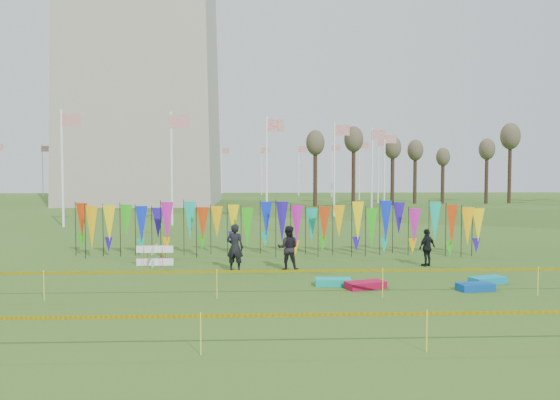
{
  "coord_description": "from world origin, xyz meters",
  "views": [
    {
      "loc": [
        -0.72,
        -17.78,
        3.81
      ],
      "look_at": [
        0.27,
        6.0,
        2.56
      ],
      "focal_mm": 35.0,
      "sensor_mm": 36.0,
      "label": 1
    }
  ],
  "objects_px": {
    "person_mid": "(288,248)",
    "person_right": "(427,248)",
    "box_kite": "(155,256)",
    "kite_bag_turquoise": "(333,282)",
    "person_left": "(235,247)",
    "kite_bag_teal": "(488,280)",
    "kite_bag_blue": "(475,287)",
    "kite_bag_red": "(365,285)"
  },
  "relations": [
    {
      "from": "kite_bag_teal",
      "to": "kite_bag_turquoise",
      "type": "bearing_deg",
      "value": -179.07
    },
    {
      "from": "person_left",
      "to": "kite_bag_red",
      "type": "bearing_deg",
      "value": 157.61
    },
    {
      "from": "person_left",
      "to": "kite_bag_turquoise",
      "type": "xyz_separation_m",
      "value": [
        3.38,
        -2.77,
        -0.79
      ]
    },
    {
      "from": "kite_bag_red",
      "to": "kite_bag_teal",
      "type": "relative_size",
      "value": 1.07
    },
    {
      "from": "person_mid",
      "to": "kite_bag_blue",
      "type": "bearing_deg",
      "value": 153.07
    },
    {
      "from": "kite_bag_turquoise",
      "to": "kite_bag_blue",
      "type": "distance_m",
      "value": 4.54
    },
    {
      "from": "person_left",
      "to": "kite_bag_turquoise",
      "type": "relative_size",
      "value": 1.54
    },
    {
      "from": "person_left",
      "to": "kite_bag_red",
      "type": "xyz_separation_m",
      "value": [
        4.37,
        -3.29,
        -0.79
      ]
    },
    {
      "from": "person_mid",
      "to": "person_right",
      "type": "height_order",
      "value": "person_mid"
    },
    {
      "from": "box_kite",
      "to": "kite_bag_red",
      "type": "height_order",
      "value": "box_kite"
    },
    {
      "from": "kite_bag_turquoise",
      "to": "kite_bag_red",
      "type": "bearing_deg",
      "value": -27.83
    },
    {
      "from": "box_kite",
      "to": "kite_bag_turquoise",
      "type": "relative_size",
      "value": 0.71
    },
    {
      "from": "kite_bag_blue",
      "to": "kite_bag_teal",
      "type": "bearing_deg",
      "value": 50.72
    },
    {
      "from": "person_left",
      "to": "kite_bag_teal",
      "type": "xyz_separation_m",
      "value": [
        8.67,
        -2.68,
        -0.8
      ]
    },
    {
      "from": "person_left",
      "to": "kite_bag_teal",
      "type": "relative_size",
      "value": 1.52
    },
    {
      "from": "kite_bag_blue",
      "to": "kite_bag_red",
      "type": "bearing_deg",
      "value": 172.94
    },
    {
      "from": "kite_bag_teal",
      "to": "person_mid",
      "type": "bearing_deg",
      "value": 156.96
    },
    {
      "from": "person_left",
      "to": "kite_bag_turquoise",
      "type": "height_order",
      "value": "person_left"
    },
    {
      "from": "person_left",
      "to": "kite_bag_teal",
      "type": "bearing_deg",
      "value": 177.4
    },
    {
      "from": "kite_bag_red",
      "to": "person_left",
      "type": "bearing_deg",
      "value": 143.01
    },
    {
      "from": "kite_bag_turquoise",
      "to": "kite_bag_red",
      "type": "distance_m",
      "value": 1.12
    },
    {
      "from": "kite_bag_blue",
      "to": "person_right",
      "type": "bearing_deg",
      "value": 91.94
    },
    {
      "from": "person_right",
      "to": "kite_bag_blue",
      "type": "relative_size",
      "value": 1.36
    },
    {
      "from": "box_kite",
      "to": "kite_bag_teal",
      "type": "height_order",
      "value": "box_kite"
    },
    {
      "from": "kite_bag_turquoise",
      "to": "kite_bag_blue",
      "type": "relative_size",
      "value": 1.07
    },
    {
      "from": "kite_bag_turquoise",
      "to": "kite_bag_blue",
      "type": "bearing_deg",
      "value": -12.06
    },
    {
      "from": "box_kite",
      "to": "person_right",
      "type": "xyz_separation_m",
      "value": [
        10.95,
        -0.51,
        0.34
      ]
    },
    {
      "from": "kite_bag_blue",
      "to": "kite_bag_red",
      "type": "xyz_separation_m",
      "value": [
        -3.45,
        0.43,
        0.0
      ]
    },
    {
      "from": "kite_bag_blue",
      "to": "kite_bag_turquoise",
      "type": "bearing_deg",
      "value": 167.94
    },
    {
      "from": "kite_bag_red",
      "to": "kite_bag_blue",
      "type": "bearing_deg",
      "value": -7.06
    },
    {
      "from": "box_kite",
      "to": "person_right",
      "type": "relative_size",
      "value": 0.55
    },
    {
      "from": "kite_bag_turquoise",
      "to": "person_right",
      "type": "bearing_deg",
      "value": 39.57
    },
    {
      "from": "kite_bag_turquoise",
      "to": "kite_bag_teal",
      "type": "distance_m",
      "value": 5.29
    },
    {
      "from": "person_mid",
      "to": "kite_bag_teal",
      "type": "distance_m",
      "value": 7.24
    },
    {
      "from": "box_kite",
      "to": "kite_bag_blue",
      "type": "xyz_separation_m",
      "value": [
        11.1,
        -5.01,
        -0.3
      ]
    },
    {
      "from": "kite_bag_turquoise",
      "to": "kite_bag_teal",
      "type": "height_order",
      "value": "kite_bag_turquoise"
    },
    {
      "from": "person_mid",
      "to": "kite_bag_turquoise",
      "type": "bearing_deg",
      "value": 121.55
    },
    {
      "from": "person_mid",
      "to": "person_left",
      "type": "bearing_deg",
      "value": 10.57
    },
    {
      "from": "box_kite",
      "to": "kite_bag_teal",
      "type": "distance_m",
      "value": 12.59
    },
    {
      "from": "person_left",
      "to": "kite_bag_blue",
      "type": "bearing_deg",
      "value": 169.17
    },
    {
      "from": "person_right",
      "to": "kite_bag_blue",
      "type": "bearing_deg",
      "value": 59.23
    },
    {
      "from": "person_right",
      "to": "kite_bag_blue",
      "type": "height_order",
      "value": "person_right"
    }
  ]
}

